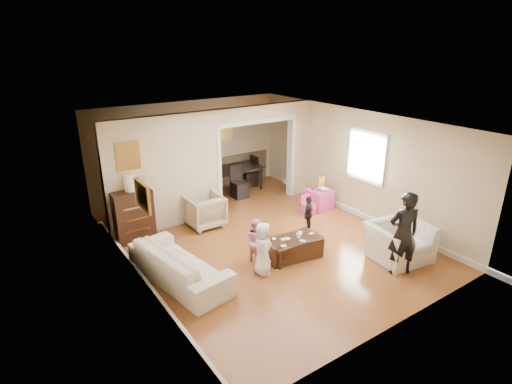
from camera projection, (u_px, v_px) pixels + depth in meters
floor at (261, 239)px, 8.92m from camera, size 7.00×7.00×0.00m
partition_left at (166, 173)px, 9.13m from camera, size 2.75×0.18×2.60m
partition_right at (298, 149)px, 11.16m from camera, size 0.55×0.18×2.60m
partition_header at (256, 112)px, 10.04m from camera, size 2.22×0.18×0.35m
window_pane at (367, 156)px, 9.50m from camera, size 0.03×0.95×1.10m
framed_art_partition at (128, 156)px, 8.43m from camera, size 0.45×0.03×0.55m
framed_art_sofa_wall at (142, 196)px, 6.39m from camera, size 0.03×0.55×0.40m
framed_art_alcove at (224, 130)px, 11.56m from camera, size 0.45×0.03×0.55m
sofa at (180, 264)px, 7.31m from camera, size 1.22×2.35×0.65m
armchair_back at (205, 211)px, 9.46m from camera, size 0.79×0.82×0.74m
armchair_front at (399, 242)px, 8.03m from camera, size 1.26×1.14×0.73m
dresser at (133, 215)px, 8.75m from camera, size 0.82×0.46×1.13m
table_lamp at (129, 183)px, 8.48m from camera, size 0.22×0.22×0.36m
potted_plant at (139, 182)px, 8.60m from camera, size 0.29×0.25×0.32m
coffee_table at (293, 248)px, 8.13m from camera, size 1.18×0.73×0.41m
coffee_cup at (299, 236)px, 8.05m from camera, size 0.12×0.12×0.10m
play_table at (319, 199)px, 10.44m from camera, size 0.56×0.56×0.53m
cereal_box at (321, 182)px, 10.43m from camera, size 0.20×0.08×0.30m
cyan_cup at (318, 190)px, 10.24m from camera, size 0.08×0.08×0.08m
toy_block at (313, 188)px, 10.36m from camera, size 0.10×0.09×0.05m
play_bowl at (325, 190)px, 10.27m from camera, size 0.24×0.24×0.06m
dining_table at (228, 179)px, 11.68m from camera, size 1.99×1.17×0.69m
adult_person at (403, 233)px, 7.38m from camera, size 0.70×0.59×1.62m
child_kneel_a at (263, 249)px, 7.46m from camera, size 0.47×0.58×1.02m
child_kneel_b at (256, 240)px, 7.91m from camera, size 0.41×0.49×0.90m
child_toddler at (308, 214)px, 9.19m from camera, size 0.53×0.43×0.84m
craft_papers at (293, 238)px, 8.05m from camera, size 0.91×0.51×0.00m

